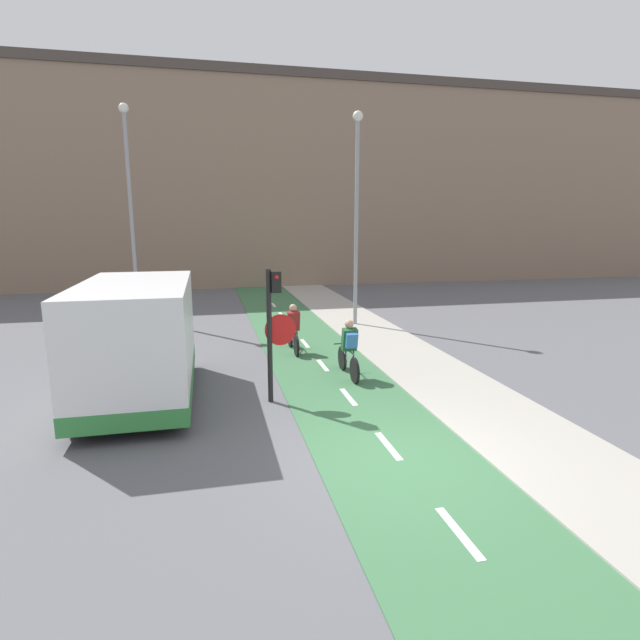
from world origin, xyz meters
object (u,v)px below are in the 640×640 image
(traffic_light_pole, at_px, (273,320))
(van, at_px, (138,343))
(street_lamp_far, at_px, (130,194))
(street_lamp_sidewalk, at_px, (357,200))
(cyclist_near, at_px, (349,350))
(cyclist_far, at_px, (293,330))

(traffic_light_pole, relative_size, van, 0.61)
(traffic_light_pole, xyz_separation_m, street_lamp_far, (-4.02, 10.21, 3.03))
(street_lamp_far, relative_size, street_lamp_sidewalk, 1.06)
(street_lamp_sidewalk, xyz_separation_m, van, (-6.83, -6.59, -3.30))
(cyclist_near, relative_size, van, 0.37)
(cyclist_far, height_order, van, van)
(cyclist_near, xyz_separation_m, cyclist_far, (-0.93, 2.72, -0.05))
(traffic_light_pole, xyz_separation_m, van, (-2.82, 0.75, -0.52))
(van, bearing_deg, cyclist_near, 6.18)
(street_lamp_sidewalk, xyz_separation_m, cyclist_near, (-1.98, -6.06, -3.86))
(street_lamp_sidewalk, distance_m, cyclist_near, 7.46)
(traffic_light_pole, bearing_deg, van, 165.11)
(traffic_light_pole, bearing_deg, street_lamp_far, 111.50)
(van, bearing_deg, street_lamp_far, 97.23)
(street_lamp_far, height_order, van, street_lamp_far)
(traffic_light_pole, bearing_deg, street_lamp_sidewalk, 61.33)
(cyclist_far, bearing_deg, traffic_light_pole, -105.36)
(traffic_light_pole, distance_m, cyclist_far, 4.29)
(cyclist_far, bearing_deg, van, -140.38)
(traffic_light_pole, xyz_separation_m, street_lamp_sidewalk, (4.01, 7.34, 2.78))
(traffic_light_pole, height_order, van, traffic_light_pole)
(cyclist_near, distance_m, cyclist_far, 2.88)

